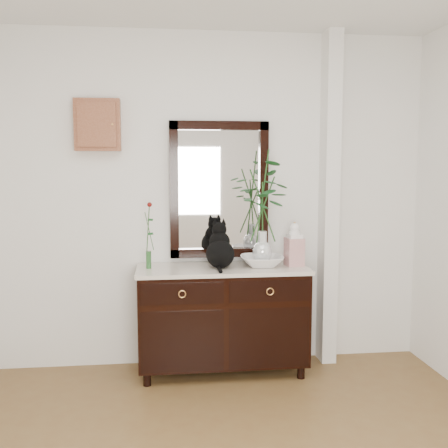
{
  "coord_description": "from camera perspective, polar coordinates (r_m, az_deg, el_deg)",
  "views": [
    {
      "loc": [
        -0.36,
        -2.26,
        1.65
      ],
      "look_at": [
        0.1,
        1.63,
        1.2
      ],
      "focal_mm": 42.0,
      "sensor_mm": 36.0,
      "label": 1
    }
  ],
  "objects": [
    {
      "name": "vase_branches",
      "position": [
        4.07,
        4.22,
        1.93
      ],
      "size": [
        0.49,
        0.49,
        0.91
      ],
      "primitive_type": null,
      "rotation": [
        0.0,
        0.0,
        0.14
      ],
      "color": "silver",
      "rests_on": "lotus_bowl"
    },
    {
      "name": "pilaster",
      "position": [
        4.38,
        11.36,
        2.5
      ],
      "size": [
        0.12,
        0.2,
        2.7
      ],
      "primitive_type": "cube",
      "color": "white",
      "rests_on": "ground"
    },
    {
      "name": "ginger_jar",
      "position": [
        4.16,
        7.66,
        -2.13
      ],
      "size": [
        0.15,
        0.15,
        0.35
      ],
      "primitive_type": null,
      "rotation": [
        0.0,
        0.0,
        0.13
      ],
      "color": "white",
      "rests_on": "sideboard"
    },
    {
      "name": "sideboard",
      "position": [
        4.18,
        -0.16,
        -9.78
      ],
      "size": [
        1.33,
        0.52,
        0.82
      ],
      "color": "black",
      "rests_on": "ground"
    },
    {
      "name": "bud_vase_rose",
      "position": [
        4.04,
        -8.25,
        -1.19
      ],
      "size": [
        0.07,
        0.07,
        0.52
      ],
      "primitive_type": null,
      "rotation": [
        0.0,
        0.0,
        0.05
      ],
      "color": "#295D2A",
      "rests_on": "sideboard"
    },
    {
      "name": "wall_mirror",
      "position": [
        4.25,
        -0.53,
        3.73
      ],
      "size": [
        0.8,
        0.06,
        1.1
      ],
      "color": "black",
      "rests_on": "wall_back"
    },
    {
      "name": "wall_back",
      "position": [
        4.26,
        -1.89,
        2.52
      ],
      "size": [
        3.6,
        0.04,
        2.7
      ],
      "primitive_type": "cube",
      "color": "white",
      "rests_on": "ground"
    },
    {
      "name": "lotus_bowl",
      "position": [
        4.13,
        4.17,
        -4.04
      ],
      "size": [
        0.35,
        0.35,
        0.08
      ],
      "primitive_type": "imported",
      "rotation": [
        0.0,
        0.0,
        -0.03
      ],
      "color": "white",
      "rests_on": "sideboard"
    },
    {
      "name": "cat",
      "position": [
        4.05,
        -0.42,
        -2.27
      ],
      "size": [
        0.25,
        0.31,
        0.36
      ],
      "primitive_type": null,
      "rotation": [
        0.0,
        0.0,
        -0.01
      ],
      "color": "black",
      "rests_on": "sideboard"
    },
    {
      "name": "key_cabinet",
      "position": [
        4.24,
        -13.6,
        10.44
      ],
      "size": [
        0.35,
        0.1,
        0.4
      ],
      "primitive_type": "cube",
      "color": "brown",
      "rests_on": "wall_back"
    }
  ]
}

